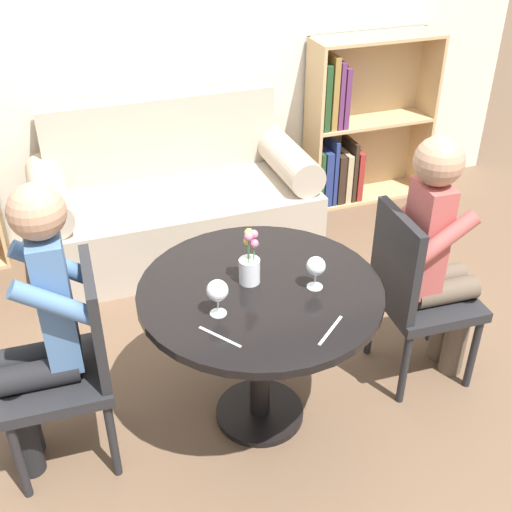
% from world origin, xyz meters
% --- Properties ---
extents(ground_plane, '(16.00, 16.00, 0.00)m').
position_xyz_m(ground_plane, '(0.00, 0.00, 0.00)').
color(ground_plane, brown).
extents(back_wall, '(5.20, 0.05, 2.70)m').
position_xyz_m(back_wall, '(0.00, 1.99, 1.35)').
color(back_wall, silver).
rests_on(back_wall, ground_plane).
extents(round_table, '(0.99, 0.99, 0.71)m').
position_xyz_m(round_table, '(0.00, 0.00, 0.58)').
color(round_table, black).
rests_on(round_table, ground_plane).
extents(couch, '(1.69, 0.80, 0.92)m').
position_xyz_m(couch, '(0.00, 1.56, 0.31)').
color(couch, '#B7A893').
rests_on(couch, ground_plane).
extents(bookshelf_right, '(0.90, 0.28, 1.16)m').
position_xyz_m(bookshelf_right, '(1.36, 1.83, 0.52)').
color(bookshelf_right, tan).
rests_on(bookshelf_right, ground_plane).
extents(chair_left, '(0.44, 0.44, 0.90)m').
position_xyz_m(chair_left, '(-0.76, 0.08, 0.49)').
color(chair_left, '#232326').
rests_on(chair_left, ground_plane).
extents(chair_right, '(0.44, 0.44, 0.90)m').
position_xyz_m(chair_right, '(0.76, 0.03, 0.49)').
color(chair_right, '#232326').
rests_on(chair_right, ground_plane).
extents(person_left, '(0.43, 0.35, 1.26)m').
position_xyz_m(person_left, '(-0.85, 0.08, 0.67)').
color(person_left, black).
rests_on(person_left, ground_plane).
extents(person_right, '(0.43, 0.35, 1.24)m').
position_xyz_m(person_right, '(0.85, 0.03, 0.67)').
color(person_right, brown).
rests_on(person_right, ground_plane).
extents(wine_glass_left, '(0.08, 0.08, 0.15)m').
position_xyz_m(wine_glass_left, '(-0.21, -0.11, 0.82)').
color(wine_glass_left, white).
rests_on(wine_glass_left, round_table).
extents(wine_glass_right, '(0.08, 0.08, 0.14)m').
position_xyz_m(wine_glass_right, '(0.21, -0.07, 0.81)').
color(wine_glass_right, white).
rests_on(wine_glass_right, round_table).
extents(flower_vase, '(0.09, 0.09, 0.24)m').
position_xyz_m(flower_vase, '(-0.03, 0.05, 0.80)').
color(flower_vase, silver).
rests_on(flower_vase, round_table).
extents(knife_left_setting, '(0.15, 0.13, 0.00)m').
position_xyz_m(knife_left_setting, '(0.15, -0.34, 0.71)').
color(knife_left_setting, silver).
rests_on(knife_left_setting, round_table).
extents(fork_left_setting, '(0.12, 0.16, 0.00)m').
position_xyz_m(fork_left_setting, '(-0.24, -0.24, 0.71)').
color(fork_left_setting, silver).
rests_on(fork_left_setting, round_table).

